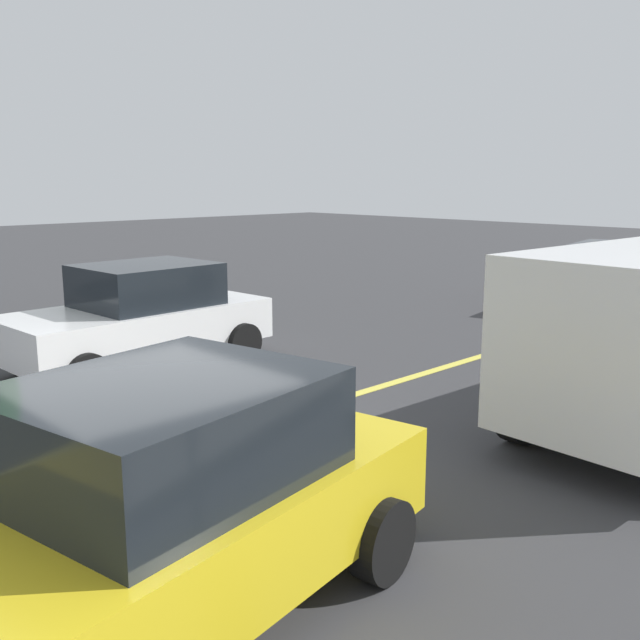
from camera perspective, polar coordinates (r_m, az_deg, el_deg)
name	(u,v)px	position (r m, az deg, el deg)	size (l,w,h in m)	color
ground_plane	(146,458)	(7.98, -13.80, -10.73)	(80.00, 80.00, 0.00)	#38383A
lane_marking_centre	(341,399)	(9.72, 1.70, -6.33)	(28.00, 0.16, 0.01)	#E0D14C
car_white_mid_road	(140,316)	(11.54, -14.27, 0.30)	(4.15, 2.20, 1.63)	white
car_red_behind_van	(613,277)	(17.27, 22.49, 3.22)	(4.47, 2.62, 1.54)	red
car_yellow_near_curb	(152,509)	(4.91, -13.33, -14.56)	(4.43, 2.66, 1.68)	gold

